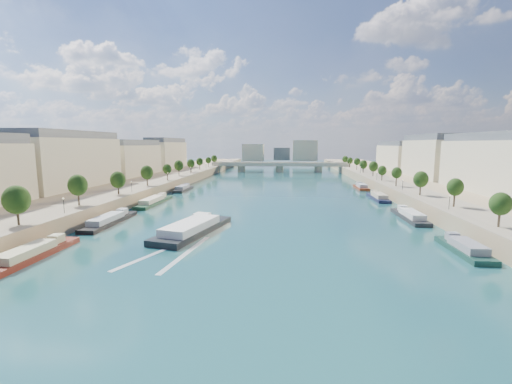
# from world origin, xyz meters

# --- Properties ---
(ground) EXTENTS (700.00, 700.00, 0.00)m
(ground) POSITION_xyz_m (0.00, 100.00, 0.00)
(ground) COLOR #0E333E
(ground) RESTS_ON ground
(quay_left) EXTENTS (44.00, 520.00, 5.00)m
(quay_left) POSITION_xyz_m (-72.00, 100.00, 2.50)
(quay_left) COLOR #9E8460
(quay_left) RESTS_ON ground
(quay_right) EXTENTS (44.00, 520.00, 5.00)m
(quay_right) POSITION_xyz_m (72.00, 100.00, 2.50)
(quay_right) COLOR #9E8460
(quay_right) RESTS_ON ground
(pave_left) EXTENTS (14.00, 520.00, 0.10)m
(pave_left) POSITION_xyz_m (-57.00, 100.00, 5.05)
(pave_left) COLOR gray
(pave_left) RESTS_ON quay_left
(pave_right) EXTENTS (14.00, 520.00, 0.10)m
(pave_right) POSITION_xyz_m (57.00, 100.00, 5.05)
(pave_right) COLOR gray
(pave_right) RESTS_ON quay_right
(trees_left) EXTENTS (4.80, 268.80, 8.26)m
(trees_left) POSITION_xyz_m (-55.00, 102.00, 10.48)
(trees_left) COLOR #382B1E
(trees_left) RESTS_ON ground
(trees_right) EXTENTS (4.80, 268.80, 8.26)m
(trees_right) POSITION_xyz_m (55.00, 110.00, 10.48)
(trees_right) COLOR #382B1E
(trees_right) RESTS_ON ground
(lamps_left) EXTENTS (0.36, 200.36, 4.28)m
(lamps_left) POSITION_xyz_m (-52.50, 90.00, 7.78)
(lamps_left) COLOR black
(lamps_left) RESTS_ON ground
(lamps_right) EXTENTS (0.36, 200.36, 4.28)m
(lamps_right) POSITION_xyz_m (52.50, 105.00, 7.78)
(lamps_right) COLOR black
(lamps_right) RESTS_ON ground
(buildings_left) EXTENTS (16.00, 226.00, 23.20)m
(buildings_left) POSITION_xyz_m (-85.00, 112.00, 16.45)
(buildings_left) COLOR beige
(buildings_left) RESTS_ON ground
(buildings_right) EXTENTS (16.00, 226.00, 23.20)m
(buildings_right) POSITION_xyz_m (85.00, 112.00, 16.45)
(buildings_right) COLOR beige
(buildings_right) RESTS_ON ground
(skyline) EXTENTS (79.00, 42.00, 22.00)m
(skyline) POSITION_xyz_m (3.19, 319.52, 14.66)
(skyline) COLOR beige
(skyline) RESTS_ON ground
(bridge) EXTENTS (112.00, 12.00, 8.15)m
(bridge) POSITION_xyz_m (0.00, 230.82, 5.08)
(bridge) COLOR #C1B79E
(bridge) RESTS_ON ground
(tour_barge) EXTENTS (15.62, 31.61, 4.13)m
(tour_barge) POSITION_xyz_m (-17.90, 31.76, 1.20)
(tour_barge) COLOR black
(tour_barge) RESTS_ON ground
(wake) EXTENTS (13.64, 25.96, 0.04)m
(wake) POSITION_xyz_m (-17.90, 15.23, 0.02)
(wake) COLOR silver
(wake) RESTS_ON ground
(moored_barges_left) EXTENTS (5.00, 156.51, 3.60)m
(moored_barges_left) POSITION_xyz_m (-45.50, 41.25, 0.84)
(moored_barges_left) COLOR #1A233A
(moored_barges_left) RESTS_ON ground
(moored_barges_right) EXTENTS (5.00, 125.46, 3.60)m
(moored_barges_right) POSITION_xyz_m (45.50, 74.58, 0.84)
(moored_barges_right) COLOR #163930
(moored_barges_right) RESTS_ON ground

